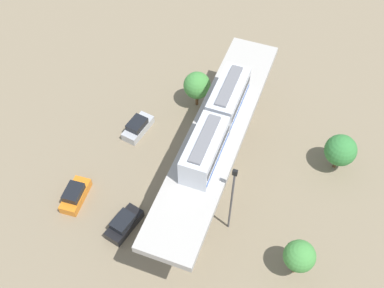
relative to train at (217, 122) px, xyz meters
The scene contains 10 objects.
ground_plane 8.77m from the train, 90.00° to the right, with size 120.00×120.00×0.00m, color #84755B.
viaduct 3.29m from the train, 90.00° to the right, with size 5.20×28.00×7.24m.
train is the anchor object (origin of this frame).
parked_car_silver 13.30m from the train, 15.26° to the right, with size 2.47×4.44×1.76m.
parked_car_black 13.70m from the train, 55.37° to the left, with size 2.66×4.49×1.76m.
parked_car_orange 16.81m from the train, 32.16° to the left, with size 2.11×4.32×1.76m.
tree_near_viaduct 12.01m from the train, 60.13° to the right, with size 3.22×3.22×4.81m.
tree_mid_lot 14.25m from the train, 143.92° to the left, with size 2.94×2.94×4.69m.
tree_far_corner 14.57m from the train, 154.78° to the right, with size 3.40×3.40×4.66m.
signal_post 7.21m from the train, 122.10° to the left, with size 0.44×0.28×9.84m.
Camera 1 is at (-7.88, 28.11, 42.41)m, focal length 44.12 mm.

